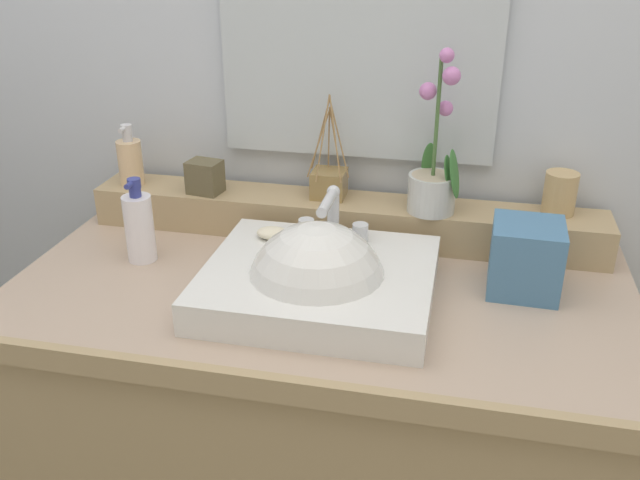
{
  "coord_description": "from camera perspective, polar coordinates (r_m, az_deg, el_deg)",
  "views": [
    {
      "loc": [
        0.25,
        -1.15,
        1.52
      ],
      "look_at": [
        0.0,
        -0.01,
        0.98
      ],
      "focal_mm": 38.67,
      "sensor_mm": 36.0,
      "label": 1
    }
  ],
  "objects": [
    {
      "name": "trinket_box",
      "position": [
        1.56,
        -9.5,
        5.17
      ],
      "size": [
        0.08,
        0.07,
        0.07
      ],
      "primitive_type": "cube",
      "rotation": [
        0.0,
        0.0,
        -0.16
      ],
      "color": "brown",
      "rests_on": "back_ledge"
    },
    {
      "name": "sink_basin",
      "position": [
        1.28,
        -0.19,
        -3.92
      ],
      "size": [
        0.42,
        0.37,
        0.28
      ],
      "color": "white",
      "rests_on": "vanity_cabinet"
    },
    {
      "name": "back_ledge",
      "position": [
        1.53,
        1.87,
        1.86
      ],
      "size": [
        1.13,
        0.13,
        0.09
      ],
      "primitive_type": "cube",
      "color": "tan",
      "rests_on": "vanity_cabinet"
    },
    {
      "name": "tissue_box",
      "position": [
        1.35,
        16.65,
        -1.42
      ],
      "size": [
        0.13,
        0.13,
        0.14
      ],
      "primitive_type": "cube",
      "rotation": [
        0.0,
        0.0,
        -0.03
      ],
      "color": "teal",
      "rests_on": "vanity_cabinet"
    },
    {
      "name": "vanity_cabinet",
      "position": [
        1.6,
        -0.02,
        -17.48
      ],
      "size": [
        1.2,
        0.63,
        0.88
      ],
      "color": "tan",
      "rests_on": "ground"
    },
    {
      "name": "soap_bar",
      "position": [
        1.38,
        -3.86,
        0.56
      ],
      "size": [
        0.07,
        0.04,
        0.02
      ],
      "primitive_type": "ellipsoid",
      "color": "beige",
      "rests_on": "sink_basin"
    },
    {
      "name": "mirror",
      "position": [
        1.49,
        3.21,
        16.63
      ],
      "size": [
        0.59,
        0.02,
        0.52
      ],
      "primitive_type": "cube",
      "color": "silver"
    },
    {
      "name": "reed_diffuser",
      "position": [
        1.52,
        0.75,
        4.82
      ],
      "size": [
        0.1,
        0.09,
        0.23
      ],
      "color": "olive",
      "rests_on": "back_ledge"
    },
    {
      "name": "soap_dispenser",
      "position": [
        1.65,
        -15.44,
        6.36
      ],
      "size": [
        0.06,
        0.06,
        0.14
      ],
      "color": "#E2BD8C",
      "rests_on": "back_ledge"
    },
    {
      "name": "potted_plant",
      "position": [
        1.45,
        9.39,
        5.22
      ],
      "size": [
        0.11,
        0.11,
        0.34
      ],
      "color": "silver",
      "rests_on": "back_ledge"
    },
    {
      "name": "tumbler_cup",
      "position": [
        1.51,
        19.25,
        3.69
      ],
      "size": [
        0.07,
        0.07,
        0.09
      ],
      "primitive_type": "cylinder",
      "color": "tan",
      "rests_on": "back_ledge"
    },
    {
      "name": "lotion_bottle",
      "position": [
        1.46,
        -14.73,
        1.1
      ],
      "size": [
        0.06,
        0.06,
        0.18
      ],
      "color": "white",
      "rests_on": "vanity_cabinet"
    }
  ]
}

